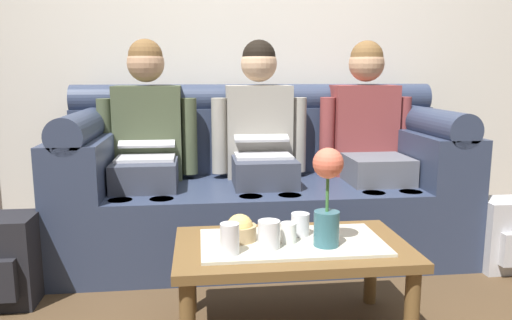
# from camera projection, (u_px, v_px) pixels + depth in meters

# --- Properties ---
(back_wall_patterned) EXTENTS (6.00, 0.12, 2.90)m
(back_wall_patterned) POSITION_uv_depth(u_px,v_px,m) (251.00, 8.00, 3.23)
(back_wall_patterned) COLOR silver
(back_wall_patterned) RESTS_ON ground_plane
(couch) EXTENTS (2.21, 0.88, 0.96)m
(couch) POSITION_uv_depth(u_px,v_px,m) (261.00, 188.00, 2.90)
(couch) COLOR #2D3851
(couch) RESTS_ON ground_plane
(person_left) EXTENTS (0.56, 0.67, 1.22)m
(person_left) POSITION_uv_depth(u_px,v_px,m) (147.00, 141.00, 2.77)
(person_left) COLOR #383D4C
(person_left) RESTS_ON ground_plane
(person_middle) EXTENTS (0.56, 0.67, 1.22)m
(person_middle) POSITION_uv_depth(u_px,v_px,m) (261.00, 139.00, 2.84)
(person_middle) COLOR #383D4C
(person_middle) RESTS_ON ground_plane
(person_right) EXTENTS (0.56, 0.67, 1.22)m
(person_right) POSITION_uv_depth(u_px,v_px,m) (369.00, 137.00, 2.92)
(person_right) COLOR #595B66
(person_right) RESTS_ON ground_plane
(coffee_table) EXTENTS (0.91, 0.54, 0.38)m
(coffee_table) POSITION_uv_depth(u_px,v_px,m) (292.00, 255.00, 1.95)
(coffee_table) COLOR brown
(coffee_table) RESTS_ON ground_plane
(flower_vase) EXTENTS (0.12, 0.12, 0.38)m
(flower_vase) POSITION_uv_depth(u_px,v_px,m) (327.00, 193.00, 1.85)
(flower_vase) COLOR #336672
(flower_vase) RESTS_ON coffee_table
(snack_bowl) EXTENTS (0.13, 0.13, 0.11)m
(snack_bowl) POSITION_uv_depth(u_px,v_px,m) (240.00, 230.00, 1.94)
(snack_bowl) COLOR tan
(snack_bowl) RESTS_ON coffee_table
(cup_near_left) EXTENTS (0.07, 0.07, 0.09)m
(cup_near_left) POSITION_uv_depth(u_px,v_px,m) (300.00, 224.00, 2.00)
(cup_near_left) COLOR silver
(cup_near_left) RESTS_ON coffee_table
(cup_near_right) EXTENTS (0.06, 0.06, 0.08)m
(cup_near_right) POSITION_uv_depth(u_px,v_px,m) (288.00, 233.00, 1.92)
(cup_near_right) COLOR white
(cup_near_right) RESTS_ON coffee_table
(cup_far_center) EXTENTS (0.08, 0.08, 0.11)m
(cup_far_center) POSITION_uv_depth(u_px,v_px,m) (269.00, 234.00, 1.86)
(cup_far_center) COLOR silver
(cup_far_center) RESTS_ON coffee_table
(cup_far_left) EXTENTS (0.07, 0.07, 0.11)m
(cup_far_left) POSITION_uv_depth(u_px,v_px,m) (230.00, 239.00, 1.79)
(cup_far_left) COLOR silver
(cup_far_left) RESTS_ON coffee_table
(backpack_right) EXTENTS (0.31, 0.25, 0.38)m
(backpack_right) POSITION_uv_depth(u_px,v_px,m) (509.00, 235.00, 2.61)
(backpack_right) COLOR #B7B7BC
(backpack_right) RESTS_ON ground_plane
(backpack_left) EXTENTS (0.32, 0.28, 0.41)m
(backpack_left) POSITION_uv_depth(u_px,v_px,m) (0.00, 261.00, 2.22)
(backpack_left) COLOR black
(backpack_left) RESTS_ON ground_plane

